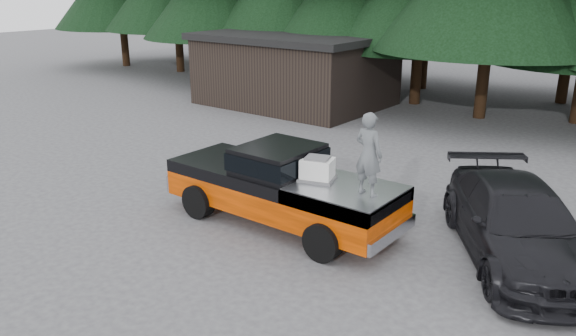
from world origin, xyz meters
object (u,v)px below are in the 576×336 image
Objects in this scene: utility_building at (295,69)px; pickup_truck at (282,197)px; air_compressor at (317,170)px; parked_car at (518,223)px; man_on_bed at (369,154)px.

pickup_truck is at bearing -54.21° from utility_building.
parked_car is at bearing 3.81° from air_compressor.
man_on_bed is 0.32× the size of parked_car.
parked_car is 16.45m from utility_building.
man_on_bed is 0.21× the size of utility_building.
pickup_truck is at bearing 4.09° from man_on_bed.
utility_building reaches higher than man_on_bed.
man_on_bed is (1.33, -0.11, 0.64)m from air_compressor.
utility_building is at bearing 108.89° from parked_car.
man_on_bed is at bearing -47.43° from utility_building.
pickup_truck is 0.71× the size of utility_building.
utility_building is (-8.22, 11.40, 1.00)m from pickup_truck.
air_compressor is 14.66m from utility_building.
utility_building is at bearing 125.79° from pickup_truck.
air_compressor is 0.08× the size of utility_building.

